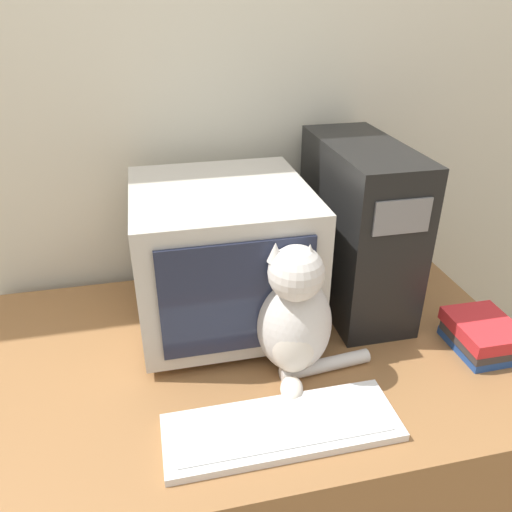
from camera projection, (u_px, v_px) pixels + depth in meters
wall_back at (216, 115)px, 1.46m from camera, size 7.00×0.05×2.50m
desk at (252, 453)px, 1.46m from camera, size 1.39×0.84×0.76m
crt_monitor at (222, 255)px, 1.31m from camera, size 0.44×0.45×0.38m
computer_tower at (357, 226)px, 1.39m from camera, size 0.20×0.46×0.47m
keyboard at (282, 427)px, 1.04m from camera, size 0.49×0.17×0.02m
cat at (295, 318)px, 1.15m from camera, size 0.30×0.26×0.35m
book_stack at (482, 335)px, 1.26m from camera, size 0.15×0.18×0.08m
pen at (243, 411)px, 1.09m from camera, size 0.14×0.02×0.01m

